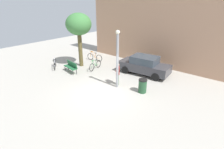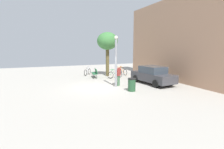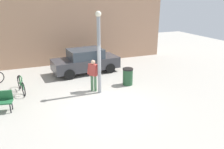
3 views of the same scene
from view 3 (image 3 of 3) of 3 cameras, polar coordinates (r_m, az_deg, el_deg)
The scene contains 7 objects.
ground_plane at distance 10.12m, azimuth -2.04°, elevation -7.88°, with size 36.00×36.00×0.00m, color #A8A399.
building_facade at distance 17.02m, azimuth -11.97°, elevation 16.35°, with size 14.81×2.00×7.73m, color tan.
lamppost at distance 10.68m, azimuth -3.40°, elevation 6.32°, with size 0.28×0.28×4.06m.
person_by_lamppost at distance 11.27m, azimuth -4.87°, elevation 0.31°, with size 0.57×0.59×1.67m.
bicycle_green at distance 12.19m, azimuth -22.48°, elevation -2.58°, with size 0.40×1.79×0.97m.
parked_car_charcoal at distance 14.26m, azimuth -6.84°, elevation 3.50°, with size 4.34×2.12×1.55m.
trash_bin at distance 12.24m, azimuth 4.11°, elevation -0.52°, with size 0.58×0.58×0.95m.
Camera 3 is at (-2.98, -8.50, 4.61)m, focal length 35.27 mm.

